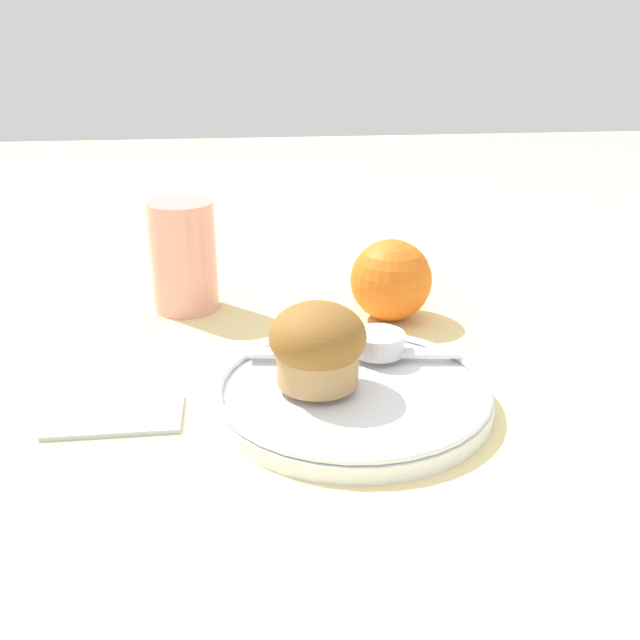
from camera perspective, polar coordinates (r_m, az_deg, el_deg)
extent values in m
plane|color=beige|center=(0.60, 2.44, -6.18)|extent=(3.00, 3.00, 0.00)
cylinder|color=white|center=(0.59, 2.36, -6.15)|extent=(0.23, 0.23, 0.01)
torus|color=white|center=(0.58, 2.37, -5.29)|extent=(0.22, 0.22, 0.01)
cylinder|color=tan|center=(0.57, -0.19, -3.49)|extent=(0.07, 0.07, 0.03)
ellipsoid|color=brown|center=(0.56, -0.19, -1.33)|extent=(0.08, 0.08, 0.05)
cylinder|color=silver|center=(0.63, 4.71, -1.82)|extent=(0.05, 0.05, 0.02)
cylinder|color=white|center=(0.63, 4.73, -1.22)|extent=(0.04, 0.04, 0.00)
sphere|color=maroon|center=(0.62, -2.24, -2.63)|extent=(0.01, 0.01, 0.01)
sphere|color=maroon|center=(0.62, -1.09, -2.58)|extent=(0.01, 0.01, 0.01)
cube|color=silver|center=(0.63, 2.69, -2.64)|extent=(0.19, 0.04, 0.00)
sphere|color=orange|center=(0.75, 5.70, 3.19)|extent=(0.09, 0.09, 0.09)
cylinder|color=#E5998C|center=(0.78, -10.86, 5.02)|extent=(0.07, 0.07, 0.12)
cube|color=#B2BCCC|center=(0.59, -16.07, -7.27)|extent=(0.10, 0.06, 0.01)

